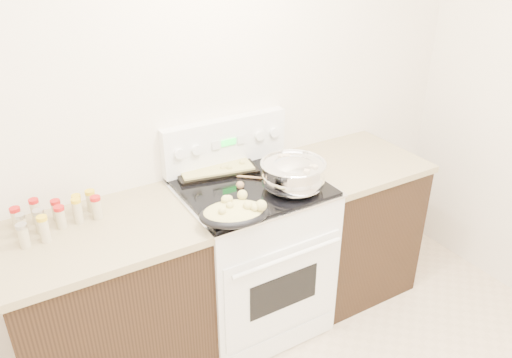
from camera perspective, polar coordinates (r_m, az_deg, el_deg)
room_shell at (r=1.16m, az=19.84°, el=0.03°), size 4.10×3.60×2.75m
counter_left at (r=2.73m, az=-16.36°, el=-13.76°), size 0.93×0.67×0.92m
counter_right at (r=3.31m, az=10.46°, el=-4.92°), size 0.73×0.67×0.92m
kitchen_range at (r=2.93m, az=-0.55°, el=-8.47°), size 0.78×0.73×1.22m
mixing_bowl at (r=2.61m, az=4.27°, el=0.41°), size 0.38×0.38×0.20m
roasting_pan at (r=2.34m, az=-2.48°, el=-3.86°), size 0.38×0.32×0.12m
baking_sheet at (r=2.86m, az=-4.86°, el=1.52°), size 0.50×0.39×0.06m
wooden_spoon at (r=2.69m, az=-1.56°, el=-0.37°), size 0.19×0.18×0.04m
blue_ladle at (r=2.75m, az=6.83°, el=0.58°), size 0.14×0.26×0.10m
spice_jars at (r=2.52m, az=-22.04°, el=-3.90°), size 0.39×0.23×0.13m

